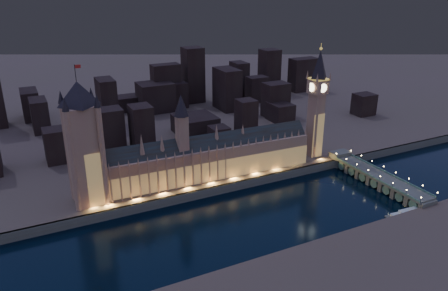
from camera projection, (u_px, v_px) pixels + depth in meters
name	position (u px, v px, depth m)	size (l,w,h in m)	color
ground_plane	(249.00, 214.00, 344.88)	(2000.00, 2000.00, 0.00)	black
north_bank	(106.00, 79.00, 777.71)	(2000.00, 960.00, 8.00)	brown
embankment_wall	(226.00, 188.00, 377.67)	(2000.00, 2.50, 8.00)	#515045
palace_of_westminster	(204.00, 158.00, 382.08)	(202.00, 27.21, 78.00)	#9F6C5D
victoria_tower	(83.00, 138.00, 328.68)	(31.68, 31.68, 108.96)	#9F6C5D
elizabeth_tower	(317.00, 95.00, 416.11)	(18.00, 18.00, 110.30)	#9F6C5D
westminster_bridge	(375.00, 178.00, 392.95)	(19.32, 113.00, 15.90)	#515045
river_boat	(414.00, 212.00, 343.94)	(48.78, 14.93, 4.50)	#515045
city_backdrop	(177.00, 97.00, 554.97)	(481.38, 215.63, 84.70)	black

